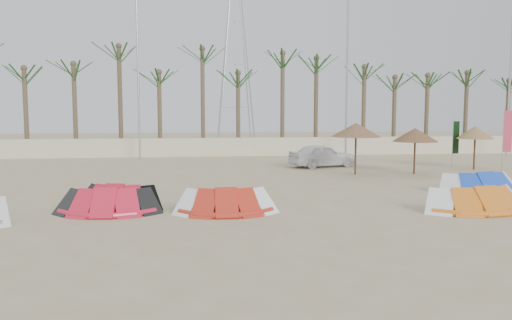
{
  "coord_description": "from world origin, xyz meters",
  "views": [
    {
      "loc": [
        -2.4,
        -13.46,
        3.26
      ],
      "look_at": [
        0.0,
        6.0,
        1.3
      ],
      "focal_mm": 35.0,
      "sensor_mm": 36.0,
      "label": 1
    }
  ],
  "objects": [
    {
      "name": "pylon",
      "position": [
        1.0,
        28.0,
        0.0
      ],
      "size": [
        3.0,
        3.0,
        14.0
      ],
      "primitive_type": null,
      "color": "#A5A8AD",
      "rests_on": "ground"
    },
    {
      "name": "palm_line",
      "position": [
        0.67,
        23.5,
        6.44
      ],
      "size": [
        52.0,
        4.0,
        7.7
      ],
      "color": "brown",
      "rests_on": "ground"
    },
    {
      "name": "kite_red_left",
      "position": [
        -5.15,
        2.78,
        0.42
      ],
      "size": [
        3.28,
        1.7,
        0.9
      ],
      "color": "red",
      "rests_on": "ground"
    },
    {
      "name": "kite_red_mid",
      "position": [
        -4.98,
        3.53,
        0.42
      ],
      "size": [
        3.2,
        2.14,
        0.9
      ],
      "color": "red",
      "rests_on": "ground"
    },
    {
      "name": "parasol_mid",
      "position": [
        8.78,
        10.78,
        2.01
      ],
      "size": [
        2.3,
        2.3,
        2.36
      ],
      "color": "#4C331E",
      "rests_on": "ground"
    },
    {
      "name": "car",
      "position": [
        4.89,
        14.44,
        0.67
      ],
      "size": [
        4.2,
        2.63,
        1.33
      ],
      "primitive_type": "imported",
      "rotation": [
        0.0,
        0.0,
        1.86
      ],
      "color": "white",
      "rests_on": "ground"
    },
    {
      "name": "parasol_right",
      "position": [
        12.87,
        12.17,
        2.05
      ],
      "size": [
        1.98,
        1.98,
        2.41
      ],
      "color": "#4C331E",
      "rests_on": "ground"
    },
    {
      "name": "kite_orange",
      "position": [
        6.69,
        1.75,
        0.42
      ],
      "size": [
        3.76,
        1.96,
        0.9
      ],
      "color": "orange",
      "rests_on": "ground"
    },
    {
      "name": "flag_green",
      "position": [
        12.14,
        12.89,
        1.66
      ],
      "size": [
        0.45,
        0.11,
        2.8
      ],
      "color": "#A5A8AD",
      "rests_on": "ground"
    },
    {
      "name": "ground",
      "position": [
        0.0,
        0.0,
        0.0
      ],
      "size": [
        120.0,
        120.0,
        0.0
      ],
      "primitive_type": "plane",
      "color": "#BDAB90",
      "rests_on": "ground"
    },
    {
      "name": "kite_blue",
      "position": [
        8.84,
        5.13,
        0.42
      ],
      "size": [
        3.54,
        1.8,
        0.9
      ],
      "color": "blue",
      "rests_on": "ground"
    },
    {
      "name": "boundary_wall",
      "position": [
        0.0,
        22.0,
        0.65
      ],
      "size": [
        60.0,
        0.3,
        1.3
      ],
      "primitive_type": "cube",
      "color": "beige",
      "rests_on": "ground"
    },
    {
      "name": "parasol_left",
      "position": [
        5.7,
        10.91,
        2.27
      ],
      "size": [
        2.52,
        2.52,
        2.62
      ],
      "color": "#4C331E",
      "rests_on": "ground"
    },
    {
      "name": "kite_red_right",
      "position": [
        -1.44,
        2.35,
        0.42
      ],
      "size": [
        3.16,
        1.58,
        0.9
      ],
      "color": "red",
      "rests_on": "ground"
    },
    {
      "name": "lamp_d",
      "position": [
        20.04,
        20.0,
        5.77
      ],
      "size": [
        1.25,
        0.14,
        11.0
      ],
      "color": "#A5A8AD",
      "rests_on": "ground"
    },
    {
      "name": "lamp_b",
      "position": [
        -5.96,
        20.0,
        5.77
      ],
      "size": [
        1.25,
        0.14,
        11.0
      ],
      "color": "#A5A8AD",
      "rests_on": "ground"
    },
    {
      "name": "flag_pink",
      "position": [
        14.32,
        11.6,
        2.04
      ],
      "size": [
        0.44,
        0.18,
        3.43
      ],
      "color": "#A5A8AD",
      "rests_on": "ground"
    },
    {
      "name": "lamp_c",
      "position": [
        8.04,
        20.0,
        5.77
      ],
      "size": [
        1.25,
        0.14,
        11.0
      ],
      "color": "#A5A8AD",
      "rests_on": "ground"
    }
  ]
}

